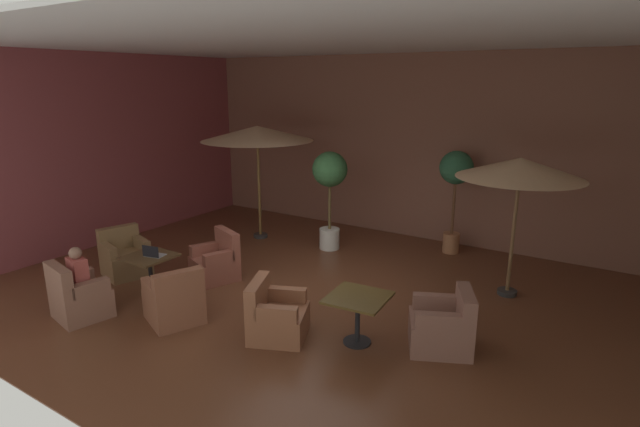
% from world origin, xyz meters
% --- Properties ---
extents(ground_plane, '(10.71, 8.10, 0.02)m').
position_xyz_m(ground_plane, '(0.00, 0.00, -0.01)').
color(ground_plane, brown).
extents(wall_back_brick, '(10.71, 0.08, 4.07)m').
position_xyz_m(wall_back_brick, '(0.00, 4.01, 2.03)').
color(wall_back_brick, brown).
rests_on(wall_back_brick, ground_plane).
extents(wall_left_accent, '(0.08, 8.10, 4.07)m').
position_xyz_m(wall_left_accent, '(-5.31, 0.00, 2.03)').
color(wall_left_accent, brown).
rests_on(wall_left_accent, ground_plane).
extents(ceiling_slab, '(10.71, 8.10, 0.06)m').
position_xyz_m(ceiling_slab, '(0.00, 0.00, 4.10)').
color(ceiling_slab, silver).
rests_on(ceiling_slab, wall_back_brick).
extents(cafe_table_front_left, '(0.74, 0.74, 0.69)m').
position_xyz_m(cafe_table_front_left, '(-2.19, -1.43, 0.56)').
color(cafe_table_front_left, black).
rests_on(cafe_table_front_left, ground_plane).
extents(armchair_front_left_north, '(0.94, 0.93, 0.88)m').
position_xyz_m(armchair_front_left_north, '(-1.75, -0.33, 0.32)').
color(armchair_front_left_north, brown).
rests_on(armchair_front_left_north, ground_plane).
extents(armchair_front_left_east, '(0.91, 0.91, 0.87)m').
position_xyz_m(armchair_front_left_east, '(-3.31, -1.10, 0.33)').
color(armchair_front_left_east, brown).
rests_on(armchair_front_left_east, ground_plane).
extents(armchair_front_left_south, '(0.86, 0.84, 0.89)m').
position_xyz_m(armchair_front_left_south, '(-2.42, -2.58, 0.33)').
color(armchair_front_left_south, brown).
rests_on(armchair_front_left_south, ground_plane).
extents(armchair_front_left_west, '(1.01, 0.97, 0.88)m').
position_xyz_m(armchair_front_left_west, '(-1.10, -1.89, 0.32)').
color(armchair_front_left_west, brown).
rests_on(armchair_front_left_west, ground_plane).
extents(cafe_table_front_right, '(0.84, 0.84, 0.69)m').
position_xyz_m(cafe_table_front_right, '(1.49, -0.99, 0.55)').
color(cafe_table_front_right, black).
rests_on(cafe_table_front_right, ground_plane).
extents(armchair_front_right_north, '(1.00, 1.00, 0.82)m').
position_xyz_m(armchair_front_right_north, '(0.44, -1.44, 0.30)').
color(armchair_front_right_north, brown).
rests_on(armchair_front_right_north, ground_plane).
extents(armchair_front_right_east, '(1.03, 1.00, 0.84)m').
position_xyz_m(armchair_front_right_east, '(2.53, -0.50, 0.31)').
color(armchair_front_right_east, brown).
rests_on(armchair_front_right_east, ground_plane).
extents(patio_umbrella_tall_red, '(2.46, 2.46, 2.54)m').
position_xyz_m(patio_umbrella_tall_red, '(-2.65, 2.01, 2.36)').
color(patio_umbrella_tall_red, '#2D2D2D').
rests_on(patio_umbrella_tall_red, ground_plane).
extents(patio_umbrella_center_beige, '(1.98, 1.98, 2.32)m').
position_xyz_m(patio_umbrella_center_beige, '(2.87, 1.78, 2.14)').
color(patio_umbrella_center_beige, '#2D2D2D').
rests_on(patio_umbrella_center_beige, ground_plane).
extents(potted_tree_left_corner, '(0.73, 0.73, 2.09)m').
position_xyz_m(potted_tree_left_corner, '(-0.90, 2.19, 1.46)').
color(potted_tree_left_corner, silver).
rests_on(potted_tree_left_corner, ground_plane).
extents(potted_tree_mid_left, '(0.68, 0.68, 2.14)m').
position_xyz_m(potted_tree_mid_left, '(1.37, 3.35, 1.58)').
color(potted_tree_mid_left, '#A26642').
rests_on(potted_tree_mid_left, ground_plane).
extents(patron_blue_shirt, '(0.38, 0.27, 0.67)m').
position_xyz_m(patron_blue_shirt, '(-2.41, -2.54, 0.75)').
color(patron_blue_shirt, '#AB4740').
rests_on(patron_blue_shirt, ground_plane).
extents(iced_drink_cup, '(0.08, 0.08, 0.11)m').
position_xyz_m(iced_drink_cup, '(-2.33, -1.39, 0.74)').
color(iced_drink_cup, white).
rests_on(iced_drink_cup, cafe_table_front_left).
extents(open_laptop, '(0.35, 0.29, 0.20)m').
position_xyz_m(open_laptop, '(-2.10, -1.42, 0.74)').
color(open_laptop, '#9EA0A5').
rests_on(open_laptop, cafe_table_front_left).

